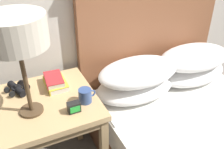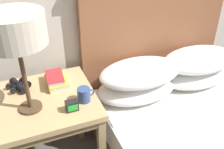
% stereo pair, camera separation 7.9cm
% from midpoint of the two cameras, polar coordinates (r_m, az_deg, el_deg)
% --- Properties ---
extents(nightstand, '(0.58, 0.58, 0.65)m').
position_cam_midpoint_polar(nightstand, '(1.66, -12.45, -7.46)').
color(nightstand, tan).
rests_on(nightstand, ground_plane).
extents(table_lamp, '(0.30, 0.30, 0.56)m').
position_cam_midpoint_polar(table_lamp, '(1.32, -18.83, 8.94)').
color(table_lamp, '#4C3823').
rests_on(table_lamp, nightstand).
extents(book_on_nightstand, '(0.13, 0.19, 0.04)m').
position_cam_midpoint_polar(book_on_nightstand, '(1.71, -10.72, -1.63)').
color(book_on_nightstand, silver).
rests_on(book_on_nightstand, nightstand).
extents(book_stacked_on_top, '(0.12, 0.19, 0.03)m').
position_cam_midpoint_polar(book_stacked_on_top, '(1.69, -11.13, -0.66)').
color(book_stacked_on_top, silver).
rests_on(book_stacked_on_top, book_on_nightstand).
extents(binoculars_pair, '(0.16, 0.16, 0.05)m').
position_cam_midpoint_polar(binoculars_pair, '(1.73, -18.48, -2.30)').
color(binoculars_pair, black).
rests_on(binoculars_pair, nightstand).
extents(coffee_mug, '(0.10, 0.08, 0.08)m').
position_cam_midpoint_polar(coffee_mug, '(1.53, -4.61, -4.42)').
color(coffee_mug, '#334C84').
rests_on(coffee_mug, nightstand).
extents(alarm_clock, '(0.07, 0.05, 0.06)m').
position_cam_midpoint_polar(alarm_clock, '(1.48, -7.22, -6.79)').
color(alarm_clock, black).
rests_on(alarm_clock, nightstand).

